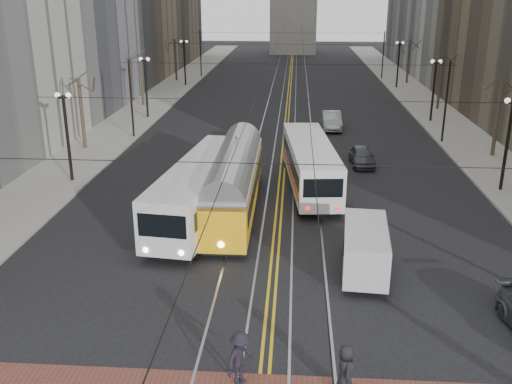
# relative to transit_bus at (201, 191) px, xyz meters

# --- Properties ---
(ground) EXTENTS (260.00, 260.00, 0.00)m
(ground) POSITION_rel_transit_bus_xyz_m (4.21, -12.39, -1.56)
(ground) COLOR black
(ground) RESTS_ON ground
(sidewalk_left) EXTENTS (5.00, 140.00, 0.15)m
(sidewalk_left) POSITION_rel_transit_bus_xyz_m (-10.79, 32.61, -1.49)
(sidewalk_left) COLOR gray
(sidewalk_left) RESTS_ON ground
(sidewalk_right) EXTENTS (5.00, 140.00, 0.15)m
(sidewalk_right) POSITION_rel_transit_bus_xyz_m (19.21, 32.61, -1.49)
(sidewalk_right) COLOR gray
(sidewalk_right) RESTS_ON ground
(streetcar_rails) EXTENTS (4.80, 130.00, 0.02)m
(streetcar_rails) POSITION_rel_transit_bus_xyz_m (4.21, 32.61, -1.56)
(streetcar_rails) COLOR gray
(streetcar_rails) RESTS_ON ground
(centre_lines) EXTENTS (0.42, 130.00, 0.01)m
(centre_lines) POSITION_rel_transit_bus_xyz_m (4.21, 32.61, -1.56)
(centre_lines) COLOR gold
(centre_lines) RESTS_ON ground
(lamp_posts) EXTENTS (27.60, 57.20, 5.60)m
(lamp_posts) POSITION_rel_transit_bus_xyz_m (4.21, 16.36, 1.24)
(lamp_posts) COLOR black
(lamp_posts) RESTS_ON ground
(street_trees) EXTENTS (31.68, 53.28, 5.60)m
(street_trees) POSITION_rel_transit_bus_xyz_m (4.21, 22.86, 1.24)
(street_trees) COLOR #382D23
(street_trees) RESTS_ON ground
(trolley_wires) EXTENTS (25.96, 120.00, 6.60)m
(trolley_wires) POSITION_rel_transit_bus_xyz_m (4.21, 22.44, 2.21)
(trolley_wires) COLOR black
(trolley_wires) RESTS_ON ground
(transit_bus) EXTENTS (4.06, 12.73, 3.13)m
(transit_bus) POSITION_rel_transit_bus_xyz_m (0.00, 0.00, 0.00)
(transit_bus) COLOR silver
(transit_bus) RESTS_ON ground
(streetcar) EXTENTS (2.43, 12.66, 2.98)m
(streetcar) POSITION_rel_transit_bus_xyz_m (1.71, 0.96, -0.07)
(streetcar) COLOR yellow
(streetcar) RESTS_ON ground
(rear_bus) EXTENTS (3.61, 11.59, 2.97)m
(rear_bus) POSITION_rel_transit_bus_xyz_m (6.01, 5.39, -0.08)
(rear_bus) COLOR silver
(rear_bus) RESTS_ON ground
(cargo_van) EXTENTS (2.26, 4.97, 2.13)m
(cargo_van) POSITION_rel_transit_bus_xyz_m (8.21, -5.99, -0.50)
(cargo_van) COLOR silver
(cargo_van) RESTS_ON ground
(sedan_grey) EXTENTS (1.72, 3.97, 1.33)m
(sedan_grey) POSITION_rel_transit_bus_xyz_m (9.85, 10.84, -0.90)
(sedan_grey) COLOR #414449
(sedan_grey) RESTS_ON ground
(sedan_silver) EXTENTS (1.65, 4.68, 1.54)m
(sedan_silver) POSITION_rel_transit_bus_xyz_m (8.32, 22.16, -0.79)
(sedan_silver) COLOR #94979B
(sedan_silver) RESTS_ON ground
(pedestrian_a) EXTENTS (0.67, 0.91, 1.69)m
(pedestrian_a) POSITION_rel_transit_bus_xyz_m (6.72, -14.12, -0.71)
(pedestrian_a) COLOR black
(pedestrian_a) RESTS_ON crosswalk_band
(pedestrian_d) EXTENTS (1.24, 1.38, 1.85)m
(pedestrian_d) POSITION_rel_transit_bus_xyz_m (3.46, -13.89, -0.63)
(pedestrian_d) COLOR black
(pedestrian_d) RESTS_ON crosswalk_band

